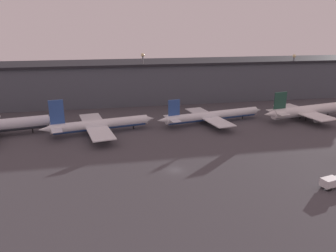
{
  "coord_description": "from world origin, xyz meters",
  "views": [
    {
      "loc": [
        -17.71,
        -82.12,
        39.41
      ],
      "look_at": [
        2.24,
        22.29,
        6.0
      ],
      "focal_mm": 35.0,
      "sensor_mm": 36.0,
      "label": 1
    }
  ],
  "objects_px": {
    "airplane_1": "(99,125)",
    "airplane_3": "(306,111)",
    "service_vehicle_2": "(333,182)",
    "airplane_2": "(212,116)"
  },
  "relations": [
    {
      "from": "airplane_3",
      "to": "service_vehicle_2",
      "type": "xyz_separation_m",
      "value": [
        -28.98,
        -56.77,
        -2.14
      ]
    },
    {
      "from": "service_vehicle_2",
      "to": "airplane_1",
      "type": "bearing_deg",
      "value": 122.71
    },
    {
      "from": "airplane_3",
      "to": "service_vehicle_2",
      "type": "height_order",
      "value": "airplane_3"
    },
    {
      "from": "service_vehicle_2",
      "to": "airplane_2",
      "type": "bearing_deg",
      "value": 87.81
    },
    {
      "from": "airplane_2",
      "to": "airplane_3",
      "type": "distance_m",
      "value": 41.25
    },
    {
      "from": "airplane_1",
      "to": "airplane_3",
      "type": "relative_size",
      "value": 0.99
    },
    {
      "from": "airplane_1",
      "to": "service_vehicle_2",
      "type": "bearing_deg",
      "value": -54.26
    },
    {
      "from": "airplane_1",
      "to": "service_vehicle_2",
      "type": "xyz_separation_m",
      "value": [
        57.74,
        -54.77,
        -1.64
      ]
    },
    {
      "from": "airplane_2",
      "to": "service_vehicle_2",
      "type": "xyz_separation_m",
      "value": [
        12.19,
        -59.32,
        -1.44
      ]
    },
    {
      "from": "airplane_1",
      "to": "airplane_3",
      "type": "height_order",
      "value": "airplane_1"
    }
  ]
}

